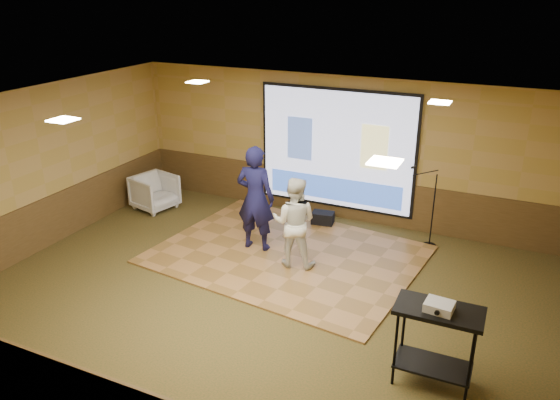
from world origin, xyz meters
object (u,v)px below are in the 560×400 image
at_px(player_left, 256,198).
at_px(projector, 439,306).
at_px(dance_floor, 287,254).
at_px(mic_stand, 429,221).
at_px(duffel_bag, 323,219).
at_px(player_right, 294,222).
at_px(banquet_chair, 155,192).
at_px(projector_screen, 336,151).
at_px(av_table, 437,330).

relative_size(player_left, projector, 6.09).
xyz_separation_m(dance_floor, mic_stand, (2.26, 1.50, 0.48)).
height_order(mic_stand, duffel_bag, mic_stand).
xyz_separation_m(player_left, player_right, (0.90, -0.31, -0.18)).
distance_m(dance_floor, duffel_bag, 1.56).
relative_size(dance_floor, banquet_chair, 5.43).
xyz_separation_m(projector, banquet_chair, (-6.61, 3.26, -0.76)).
distance_m(projector_screen, duffel_bag, 1.43).
relative_size(player_right, duffel_bag, 3.67).
bearing_deg(player_right, av_table, 132.97).
height_order(dance_floor, projector, projector).
bearing_deg(banquet_chair, mic_stand, -69.16).
height_order(projector_screen, player_right, projector_screen).
bearing_deg(dance_floor, duffel_bag, 85.68).
relative_size(av_table, duffel_bag, 2.47).
bearing_deg(dance_floor, mic_stand, 33.60).
height_order(projector, mic_stand, mic_stand).
relative_size(projector, duffel_bag, 0.74).
bearing_deg(banquet_chair, av_table, -101.73).
bearing_deg(projector_screen, player_left, -111.68).
height_order(mic_stand, banquet_chair, mic_stand).
relative_size(projector_screen, player_right, 2.05).
distance_m(projector_screen, player_left, 2.25).
distance_m(projector_screen, mic_stand, 2.36).
distance_m(dance_floor, mic_stand, 2.75).
xyz_separation_m(player_left, av_table, (3.68, -2.39, -0.24)).
bearing_deg(dance_floor, player_left, -179.53).
relative_size(projector_screen, av_table, 3.05).
bearing_deg(duffel_bag, mic_stand, -1.51).
distance_m(player_left, av_table, 4.40).
distance_m(player_left, player_right, 0.97).
bearing_deg(projector, av_table, 87.13).
distance_m(projector, banquet_chair, 7.41).
bearing_deg(dance_floor, projector, -38.63).
bearing_deg(player_left, mic_stand, -156.66).
bearing_deg(dance_floor, av_table, -38.16).
distance_m(player_right, av_table, 3.48).
xyz_separation_m(projector, duffel_bag, (-2.93, 3.99, -1.01)).
bearing_deg(player_right, player_left, -28.86).
bearing_deg(mic_stand, projector, -84.13).
height_order(player_right, duffel_bag, player_right).
bearing_deg(projector, banquet_chair, 158.66).
height_order(player_left, player_right, player_left).
height_order(dance_floor, player_left, player_left).
xyz_separation_m(mic_stand, banquet_chair, (-5.82, -0.67, -0.11)).
xyz_separation_m(player_left, projector, (3.68, -2.43, 0.12)).
xyz_separation_m(projector, mic_stand, (-0.79, 3.94, -0.65)).
xyz_separation_m(projector_screen, dance_floor, (-0.18, -2.04, -1.46)).
height_order(player_left, duffel_bag, player_left).
bearing_deg(player_left, av_table, 142.81).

